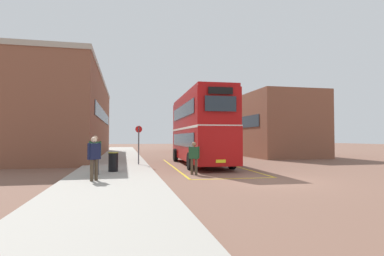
{
  "coord_description": "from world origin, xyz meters",
  "views": [
    {
      "loc": [
        -6.01,
        -12.11,
        1.83
      ],
      "look_at": [
        -1.17,
        9.89,
        2.55
      ],
      "focal_mm": 28.88,
      "sensor_mm": 36.0,
      "label": 1
    }
  ],
  "objects_px": {
    "pedestrian_boarding": "(194,156)",
    "single_deck_bus": "(190,139)",
    "litter_bin": "(113,162)",
    "pedestrian_waiting_near": "(95,152)",
    "double_decker_bus": "(200,128)",
    "pedestrian_waiting_far": "(94,155)",
    "bus_stop_sign": "(139,141)"
  },
  "relations": [
    {
      "from": "pedestrian_waiting_near",
      "to": "pedestrian_waiting_far",
      "type": "bearing_deg",
      "value": -85.84
    },
    {
      "from": "pedestrian_boarding",
      "to": "pedestrian_waiting_near",
      "type": "bearing_deg",
      "value": -178.49
    },
    {
      "from": "pedestrian_boarding",
      "to": "single_deck_bus",
      "type": "bearing_deg",
      "value": 78.52
    },
    {
      "from": "pedestrian_boarding",
      "to": "double_decker_bus",
      "type": "bearing_deg",
      "value": 73.25
    },
    {
      "from": "pedestrian_waiting_far",
      "to": "pedestrian_boarding",
      "type": "bearing_deg",
      "value": 26.2
    },
    {
      "from": "pedestrian_boarding",
      "to": "litter_bin",
      "type": "xyz_separation_m",
      "value": [
        -3.93,
        1.03,
        -0.31
      ]
    },
    {
      "from": "single_deck_bus",
      "to": "pedestrian_waiting_far",
      "type": "distance_m",
      "value": 29.97
    },
    {
      "from": "pedestrian_waiting_near",
      "to": "litter_bin",
      "type": "height_order",
      "value": "pedestrian_waiting_near"
    },
    {
      "from": "double_decker_bus",
      "to": "bus_stop_sign",
      "type": "bearing_deg",
      "value": -175.67
    },
    {
      "from": "single_deck_bus",
      "to": "bus_stop_sign",
      "type": "relative_size",
      "value": 4.06
    },
    {
      "from": "double_decker_bus",
      "to": "bus_stop_sign",
      "type": "height_order",
      "value": "double_decker_bus"
    },
    {
      "from": "litter_bin",
      "to": "bus_stop_sign",
      "type": "bearing_deg",
      "value": 70.53
    },
    {
      "from": "pedestrian_waiting_near",
      "to": "pedestrian_waiting_far",
      "type": "distance_m",
      "value": 2.12
    },
    {
      "from": "single_deck_bus",
      "to": "double_decker_bus",
      "type": "bearing_deg",
      "value": -100.06
    },
    {
      "from": "single_deck_bus",
      "to": "pedestrian_waiting_near",
      "type": "bearing_deg",
      "value": -110.91
    },
    {
      "from": "bus_stop_sign",
      "to": "pedestrian_boarding",
      "type": "bearing_deg",
      "value": -63.96
    },
    {
      "from": "single_deck_bus",
      "to": "pedestrian_waiting_far",
      "type": "relative_size",
      "value": 5.79
    },
    {
      "from": "pedestrian_boarding",
      "to": "pedestrian_waiting_far",
      "type": "relative_size",
      "value": 0.94
    },
    {
      "from": "pedestrian_boarding",
      "to": "pedestrian_waiting_far",
      "type": "bearing_deg",
      "value": -153.8
    },
    {
      "from": "single_deck_bus",
      "to": "pedestrian_boarding",
      "type": "height_order",
      "value": "single_deck_bus"
    },
    {
      "from": "pedestrian_waiting_near",
      "to": "bus_stop_sign",
      "type": "xyz_separation_m",
      "value": [
        2.22,
        5.22,
        0.45
      ]
    },
    {
      "from": "pedestrian_waiting_far",
      "to": "pedestrian_waiting_near",
      "type": "bearing_deg",
      "value": 94.16
    },
    {
      "from": "single_deck_bus",
      "to": "litter_bin",
      "type": "distance_m",
      "value": 26.69
    },
    {
      "from": "pedestrian_waiting_near",
      "to": "pedestrian_boarding",
      "type": "bearing_deg",
      "value": 1.51
    },
    {
      "from": "pedestrian_waiting_far",
      "to": "bus_stop_sign",
      "type": "bearing_deg",
      "value": 74.27
    },
    {
      "from": "pedestrian_boarding",
      "to": "pedestrian_waiting_far",
      "type": "distance_m",
      "value": 5.09
    },
    {
      "from": "pedestrian_boarding",
      "to": "bus_stop_sign",
      "type": "bearing_deg",
      "value": 116.04
    },
    {
      "from": "double_decker_bus",
      "to": "single_deck_bus",
      "type": "height_order",
      "value": "double_decker_bus"
    },
    {
      "from": "pedestrian_waiting_near",
      "to": "double_decker_bus",
      "type": "bearing_deg",
      "value": 41.12
    },
    {
      "from": "pedestrian_waiting_near",
      "to": "pedestrian_waiting_far",
      "type": "height_order",
      "value": "pedestrian_waiting_near"
    },
    {
      "from": "double_decker_bus",
      "to": "pedestrian_boarding",
      "type": "xyz_separation_m",
      "value": [
        -1.63,
        -5.41,
        -1.58
      ]
    },
    {
      "from": "pedestrian_boarding",
      "to": "bus_stop_sign",
      "type": "height_order",
      "value": "bus_stop_sign"
    }
  ]
}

